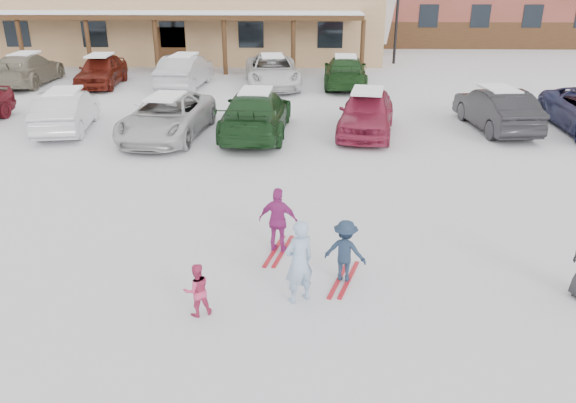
{
  "coord_description": "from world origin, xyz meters",
  "views": [
    {
      "loc": [
        0.6,
        -9.29,
        5.33
      ],
      "look_at": [
        0.3,
        1.0,
        1.0
      ],
      "focal_mm": 35.0,
      "sensor_mm": 36.0,
      "label": 1
    }
  ],
  "objects_px": {
    "toddler_red": "(197,290)",
    "parked_car_5": "(496,109)",
    "lamp_post": "(398,4)",
    "child_navy": "(345,251)",
    "parked_car_11": "(345,72)",
    "parked_car_1": "(66,111)",
    "parked_car_3": "(256,113)",
    "child_magenta": "(279,221)",
    "parked_car_8": "(101,71)",
    "parked_car_7": "(27,69)",
    "parked_car_9": "(185,71)",
    "parked_car_10": "(272,71)",
    "parked_car_4": "(367,112)",
    "adult_skier": "(299,262)",
    "parked_car_2": "(167,117)"
  },
  "relations": [
    {
      "from": "toddler_red",
      "to": "parked_car_5",
      "type": "xyz_separation_m",
      "value": [
        8.42,
        11.67,
        0.26
      ]
    },
    {
      "from": "lamp_post",
      "to": "child_navy",
      "type": "xyz_separation_m",
      "value": [
        -4.51,
        -24.98,
        -2.76
      ]
    },
    {
      "from": "parked_car_5",
      "to": "parked_car_11",
      "type": "height_order",
      "value": "parked_car_5"
    },
    {
      "from": "toddler_red",
      "to": "parked_car_1",
      "type": "height_order",
      "value": "parked_car_1"
    },
    {
      "from": "child_navy",
      "to": "parked_car_3",
      "type": "xyz_separation_m",
      "value": [
        -2.38,
        9.58,
        0.16
      ]
    },
    {
      "from": "child_magenta",
      "to": "parked_car_8",
      "type": "height_order",
      "value": "parked_car_8"
    },
    {
      "from": "parked_car_7",
      "to": "parked_car_9",
      "type": "height_order",
      "value": "parked_car_9"
    },
    {
      "from": "parked_car_1",
      "to": "parked_car_7",
      "type": "height_order",
      "value": "parked_car_7"
    },
    {
      "from": "parked_car_7",
      "to": "parked_car_8",
      "type": "xyz_separation_m",
      "value": [
        3.69,
        -0.2,
        -0.01
      ]
    },
    {
      "from": "child_navy",
      "to": "parked_car_3",
      "type": "bearing_deg",
      "value": -58.37
    },
    {
      "from": "parked_car_3",
      "to": "parked_car_9",
      "type": "bearing_deg",
      "value": -60.73
    },
    {
      "from": "parked_car_3",
      "to": "parked_car_10",
      "type": "xyz_separation_m",
      "value": [
        0.1,
        8.27,
        -0.02
      ]
    },
    {
      "from": "parked_car_1",
      "to": "parked_car_8",
      "type": "height_order",
      "value": "parked_car_8"
    },
    {
      "from": "child_magenta",
      "to": "parked_car_5",
      "type": "xyz_separation_m",
      "value": [
        7.19,
        9.42,
        0.04
      ]
    },
    {
      "from": "toddler_red",
      "to": "parked_car_9",
      "type": "xyz_separation_m",
      "value": [
        -3.9,
        18.69,
        0.3
      ]
    },
    {
      "from": "parked_car_1",
      "to": "parked_car_7",
      "type": "bearing_deg",
      "value": -66.69
    },
    {
      "from": "child_magenta",
      "to": "parked_car_3",
      "type": "height_order",
      "value": "parked_car_3"
    },
    {
      "from": "child_navy",
      "to": "parked_car_9",
      "type": "xyz_separation_m",
      "value": [
        -6.38,
        17.52,
        0.17
      ]
    },
    {
      "from": "parked_car_11",
      "to": "parked_car_7",
      "type": "bearing_deg",
      "value": 2.49
    },
    {
      "from": "parked_car_4",
      "to": "parked_car_10",
      "type": "height_order",
      "value": "parked_car_4"
    },
    {
      "from": "parked_car_4",
      "to": "parked_car_8",
      "type": "relative_size",
      "value": 1.02
    },
    {
      "from": "child_navy",
      "to": "parked_car_4",
      "type": "bearing_deg",
      "value": -80.19
    },
    {
      "from": "toddler_red",
      "to": "parked_car_5",
      "type": "height_order",
      "value": "parked_car_5"
    },
    {
      "from": "child_navy",
      "to": "parked_car_5",
      "type": "bearing_deg",
      "value": -101.82
    },
    {
      "from": "adult_skier",
      "to": "parked_car_4",
      "type": "distance_m",
      "value": 10.75
    },
    {
      "from": "adult_skier",
      "to": "child_magenta",
      "type": "bearing_deg",
      "value": -109.31
    },
    {
      "from": "lamp_post",
      "to": "parked_car_1",
      "type": "xyz_separation_m",
      "value": [
        -13.52,
        -15.04,
        -2.66
      ]
    },
    {
      "from": "child_navy",
      "to": "parked_car_1",
      "type": "distance_m",
      "value": 13.42
    },
    {
      "from": "lamp_post",
      "to": "parked_car_5",
      "type": "distance_m",
      "value": 14.78
    },
    {
      "from": "child_magenta",
      "to": "parked_car_2",
      "type": "bearing_deg",
      "value": -49.91
    },
    {
      "from": "parked_car_3",
      "to": "parked_car_10",
      "type": "relative_size",
      "value": 0.98
    },
    {
      "from": "parked_car_4",
      "to": "parked_car_8",
      "type": "height_order",
      "value": "parked_car_4"
    },
    {
      "from": "lamp_post",
      "to": "adult_skier",
      "type": "bearing_deg",
      "value": -101.73
    },
    {
      "from": "adult_skier",
      "to": "parked_car_2",
      "type": "xyz_separation_m",
      "value": [
        -4.51,
        9.95,
        -0.06
      ]
    },
    {
      "from": "parked_car_2",
      "to": "parked_car_4",
      "type": "distance_m",
      "value": 6.72
    },
    {
      "from": "toddler_red",
      "to": "parked_car_3",
      "type": "xyz_separation_m",
      "value": [
        0.1,
        10.74,
        0.29
      ]
    },
    {
      "from": "parked_car_2",
      "to": "parked_car_8",
      "type": "height_order",
      "value": "parked_car_8"
    },
    {
      "from": "parked_car_10",
      "to": "lamp_post",
      "type": "bearing_deg",
      "value": 39.49
    },
    {
      "from": "parked_car_5",
      "to": "lamp_post",
      "type": "bearing_deg",
      "value": -90.54
    },
    {
      "from": "parked_car_1",
      "to": "parked_car_9",
      "type": "xyz_separation_m",
      "value": [
        2.64,
        7.58,
        0.07
      ]
    },
    {
      "from": "parked_car_9",
      "to": "parked_car_11",
      "type": "bearing_deg",
      "value": -171.68
    },
    {
      "from": "parked_car_7",
      "to": "child_navy",
      "type": "bearing_deg",
      "value": 126.56
    },
    {
      "from": "parked_car_5",
      "to": "parked_car_10",
      "type": "distance_m",
      "value": 11.02
    },
    {
      "from": "parked_car_3",
      "to": "child_magenta",
      "type": "bearing_deg",
      "value": 100.16
    },
    {
      "from": "parked_car_1",
      "to": "parked_car_8",
      "type": "bearing_deg",
      "value": -88.75
    },
    {
      "from": "child_magenta",
      "to": "parked_car_3",
      "type": "distance_m",
      "value": 8.57
    },
    {
      "from": "child_magenta",
      "to": "parked_car_4",
      "type": "distance_m",
      "value": 9.13
    },
    {
      "from": "child_navy",
      "to": "parked_car_9",
      "type": "bearing_deg",
      "value": -52.33
    },
    {
      "from": "parked_car_8",
      "to": "parked_car_10",
      "type": "bearing_deg",
      "value": -2.69
    },
    {
      "from": "parked_car_3",
      "to": "parked_car_9",
      "type": "height_order",
      "value": "parked_car_9"
    }
  ]
}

